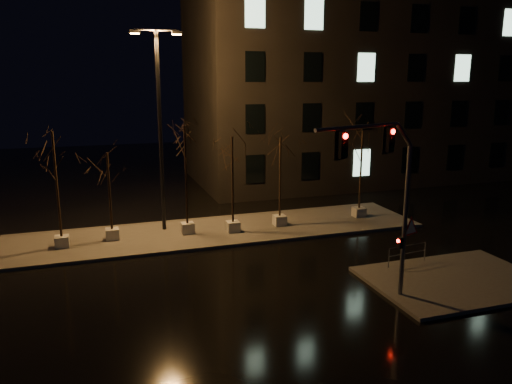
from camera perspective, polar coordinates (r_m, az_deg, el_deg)
name	(u,v)px	position (r m, az deg, el deg)	size (l,w,h in m)	color
ground	(254,273)	(21.55, -0.27, -9.22)	(90.00, 90.00, 0.00)	black
median	(219,231)	(26.96, -4.22, -4.47)	(22.00, 5.00, 0.15)	#4A4742
sidewalk_corner	(455,280)	(22.16, 21.80, -9.34)	(7.00, 5.00, 0.15)	#4A4742
building	(349,85)	(42.12, 10.56, 11.89)	(25.00, 12.00, 15.00)	black
tree_0	(54,158)	(24.96, -22.06, 3.67)	(1.80, 1.80, 5.75)	#B4B4A8
tree_1	(108,172)	(25.54, -16.54, 2.18)	(1.80, 1.80, 4.54)	#B4B4A8
tree_2	(185,150)	(25.59, -8.10, 4.76)	(1.80, 1.80, 5.79)	#B4B4A8
tree_3	(232,158)	(25.69, -2.73, 3.86)	(1.80, 1.80, 5.18)	#B4B4A8
tree_4	(280,157)	(26.89, 2.79, 3.98)	(1.80, 1.80, 5.00)	#B4B4A8
tree_5	(362,150)	(29.16, 12.00, 4.68)	(1.80, 1.80, 5.18)	#B4B4A8
traffic_signal_mast	(388,187)	(17.88, 14.90, 0.55)	(5.12, 1.66, 6.52)	slate
streetlight_main	(160,118)	(26.33, -10.96, 8.32)	(2.58, 0.38, 10.33)	black
guard_rail_a	(407,252)	(22.86, 16.92, -6.54)	(2.04, 0.27, 0.88)	slate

